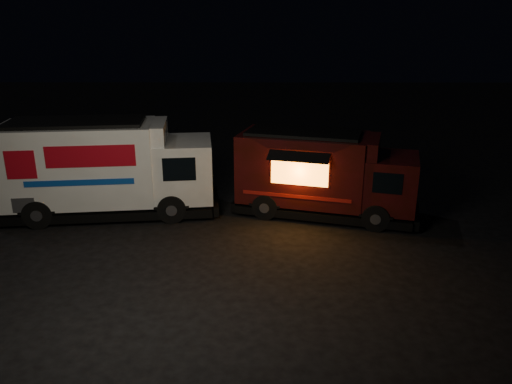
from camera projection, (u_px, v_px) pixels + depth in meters
name	position (u px, v px, depth m)	size (l,w,h in m)	color
ground	(203.00, 255.00, 13.76)	(80.00, 80.00, 0.00)	black
white_truck	(110.00, 168.00, 16.23)	(6.96, 2.37, 3.15)	white
red_truck	(327.00, 174.00, 16.20)	(5.96, 2.19, 2.77)	#3E0B0F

